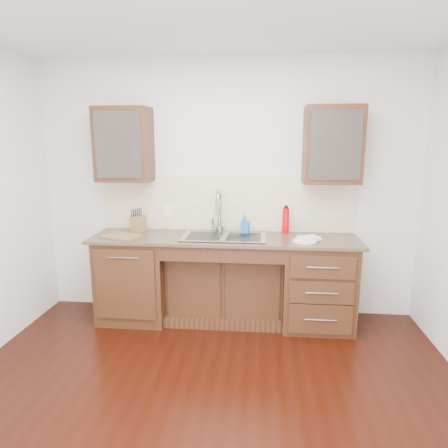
# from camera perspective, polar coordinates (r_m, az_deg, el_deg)

# --- Properties ---
(ground) EXTENTS (4.00, 3.50, 0.10)m
(ground) POSITION_cam_1_polar(r_m,az_deg,el_deg) (3.16, -2.70, -25.59)
(ground) COLOR black
(wall_back) EXTENTS (4.00, 0.10, 2.70)m
(wall_back) POSITION_cam_1_polar(r_m,az_deg,el_deg) (4.33, 0.51, 4.99)
(wall_back) COLOR silver
(wall_back) RESTS_ON ground
(wall_front) EXTENTS (4.00, 0.10, 2.70)m
(wall_front) POSITION_cam_1_polar(r_m,az_deg,el_deg) (0.94, -20.90, -23.20)
(wall_front) COLOR silver
(wall_front) RESTS_ON ground
(base_cabinet_left) EXTENTS (0.70, 0.62, 0.88)m
(base_cabinet_left) POSITION_cam_1_polar(r_m,az_deg,el_deg) (4.38, -12.53, -7.47)
(base_cabinet_left) COLOR #593014
(base_cabinet_left) RESTS_ON ground
(base_cabinet_center) EXTENTS (1.20, 0.44, 0.70)m
(base_cabinet_center) POSITION_cam_1_polar(r_m,az_deg,el_deg) (4.31, 0.17, -8.79)
(base_cabinet_center) COLOR #593014
(base_cabinet_center) RESTS_ON ground
(base_cabinet_right) EXTENTS (0.70, 0.62, 0.88)m
(base_cabinet_right) POSITION_cam_1_polar(r_m,az_deg,el_deg) (4.21, 13.16, -8.29)
(base_cabinet_right) COLOR #593014
(base_cabinet_right) RESTS_ON ground
(countertop) EXTENTS (2.70, 0.65, 0.03)m
(countertop) POSITION_cam_1_polar(r_m,az_deg,el_deg) (4.04, 0.03, -2.08)
(countertop) COLOR #84705B
(countertop) RESTS_ON base_cabinet_left
(backsplash) EXTENTS (2.70, 0.02, 0.59)m
(backsplash) POSITION_cam_1_polar(r_m,az_deg,el_deg) (4.29, 0.44, 2.97)
(backsplash) COLOR beige
(backsplash) RESTS_ON wall_back
(sink) EXTENTS (0.84, 0.46, 0.19)m
(sink) POSITION_cam_1_polar(r_m,az_deg,el_deg) (4.05, 0.01, -3.09)
(sink) COLOR #9E9EA5
(sink) RESTS_ON countertop
(faucet) EXTENTS (0.04, 0.04, 0.40)m
(faucet) POSITION_cam_1_polar(r_m,az_deg,el_deg) (4.21, -0.63, 1.49)
(faucet) COLOR #999993
(faucet) RESTS_ON countertop
(filter_tap) EXTENTS (0.02, 0.02, 0.24)m
(filter_tap) POSITION_cam_1_polar(r_m,az_deg,el_deg) (4.22, 2.76, 0.39)
(filter_tap) COLOR #999993
(filter_tap) RESTS_ON countertop
(upper_cabinet_left) EXTENTS (0.55, 0.34, 0.75)m
(upper_cabinet_left) POSITION_cam_1_polar(r_m,az_deg,el_deg) (4.30, -14.09, 10.94)
(upper_cabinet_left) COLOR #593014
(upper_cabinet_left) RESTS_ON wall_back
(upper_cabinet_right) EXTENTS (0.55, 0.34, 0.75)m
(upper_cabinet_right) POSITION_cam_1_polar(r_m,az_deg,el_deg) (4.11, 15.24, 10.85)
(upper_cabinet_right) COLOR #593014
(upper_cabinet_right) RESTS_ON wall_back
(outlet_left) EXTENTS (0.08, 0.01, 0.12)m
(outlet_left) POSITION_cam_1_polar(r_m,az_deg,el_deg) (4.39, -8.06, 1.94)
(outlet_left) COLOR white
(outlet_left) RESTS_ON backsplash
(outlet_right) EXTENTS (0.08, 0.01, 0.12)m
(outlet_right) POSITION_cam_1_polar(r_m,az_deg,el_deg) (4.28, 9.12, 1.65)
(outlet_right) COLOR white
(outlet_right) RESTS_ON backsplash
(soap_bottle) EXTENTS (0.09, 0.09, 0.18)m
(soap_bottle) POSITION_cam_1_polar(r_m,az_deg,el_deg) (4.17, 3.02, -0.17)
(soap_bottle) COLOR blue
(soap_bottle) RESTS_ON countertop
(water_bottle) EXTENTS (0.09, 0.09, 0.27)m
(water_bottle) POSITION_cam_1_polar(r_m,az_deg,el_deg) (4.20, 8.81, 0.40)
(water_bottle) COLOR #D90006
(water_bottle) RESTS_ON countertop
(plate) EXTENTS (0.24, 0.24, 0.01)m
(plate) POSITION_cam_1_polar(r_m,az_deg,el_deg) (3.93, 11.47, -2.40)
(plate) COLOR white
(plate) RESTS_ON countertop
(dish_towel) EXTENTS (0.24, 0.22, 0.03)m
(dish_towel) POSITION_cam_1_polar(r_m,az_deg,el_deg) (3.95, 12.03, -2.00)
(dish_towel) COLOR silver
(dish_towel) RESTS_ON plate
(knife_block) EXTENTS (0.15, 0.18, 0.17)m
(knife_block) POSITION_cam_1_polar(r_m,az_deg,el_deg) (4.35, -12.17, 0.04)
(knife_block) COLOR #9C5126
(knife_block) RESTS_ON countertop
(cutting_board) EXTENTS (0.42, 0.35, 0.02)m
(cutting_board) POSITION_cam_1_polar(r_m,az_deg,el_deg) (4.18, -14.43, -1.68)
(cutting_board) COLOR olive
(cutting_board) RESTS_ON countertop
(cup_left_a) EXTENTS (0.16, 0.16, 0.10)m
(cup_left_a) POSITION_cam_1_polar(r_m,az_deg,el_deg) (4.33, -15.23, 10.23)
(cup_left_a) COLOR white
(cup_left_a) RESTS_ON upper_cabinet_left
(cup_left_b) EXTENTS (0.11, 0.11, 0.09)m
(cup_left_b) POSITION_cam_1_polar(r_m,az_deg,el_deg) (4.27, -12.95, 10.25)
(cup_left_b) COLOR white
(cup_left_b) RESTS_ON upper_cabinet_left
(cup_right_a) EXTENTS (0.12, 0.12, 0.09)m
(cup_right_a) POSITION_cam_1_polar(r_m,az_deg,el_deg) (4.11, 14.37, 10.10)
(cup_right_a) COLOR silver
(cup_right_a) RESTS_ON upper_cabinet_right
(cup_right_b) EXTENTS (0.11, 0.11, 0.09)m
(cup_right_b) POSITION_cam_1_polar(r_m,az_deg,el_deg) (4.13, 16.10, 10.01)
(cup_right_b) COLOR white
(cup_right_b) RESTS_ON upper_cabinet_right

